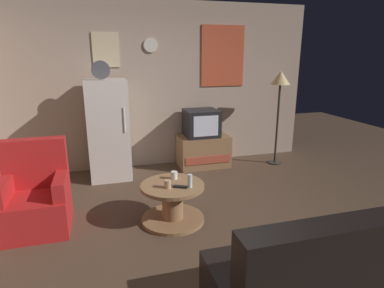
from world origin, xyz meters
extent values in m
plane|color=#4C3828|center=(0.00, 0.00, 0.00)|extent=(12.00, 12.00, 0.00)
cube|color=tan|center=(0.00, 2.45, 1.34)|extent=(5.20, 0.10, 2.68)
cube|color=#C64C2D|center=(1.09, 2.39, 1.82)|extent=(0.76, 0.02, 1.00)
cube|color=beige|center=(-0.82, 2.39, 1.92)|extent=(0.40, 0.02, 0.52)
cylinder|color=silver|center=(-0.13, 2.39, 1.99)|extent=(0.22, 0.03, 0.22)
cube|color=silver|center=(-0.88, 2.00, 0.75)|extent=(0.60, 0.60, 1.50)
cylinder|color=silver|center=(-0.66, 1.70, 0.95)|extent=(0.02, 0.02, 0.36)
cylinder|color=#4C4C51|center=(-0.93, 1.92, 1.64)|extent=(0.26, 0.04, 0.26)
cube|color=#8E6642|center=(0.66, 2.09, 0.27)|extent=(0.84, 0.52, 0.53)
cube|color=#AD4733|center=(0.66, 1.83, 0.19)|extent=(0.76, 0.01, 0.13)
cube|color=black|center=(0.62, 2.09, 0.75)|extent=(0.54, 0.50, 0.44)
cube|color=silver|center=(0.62, 1.84, 0.75)|extent=(0.41, 0.01, 0.33)
cylinder|color=#332D28|center=(1.92, 1.88, 0.01)|extent=(0.24, 0.24, 0.02)
cylinder|color=#332D28|center=(1.92, 1.88, 0.70)|extent=(0.04, 0.04, 1.40)
cone|color=#F2D18C|center=(1.92, 1.88, 1.48)|extent=(0.32, 0.32, 0.22)
cylinder|color=#8E6642|center=(-0.26, 0.38, 0.02)|extent=(0.72, 0.72, 0.04)
cylinder|color=#8E6642|center=(-0.26, 0.38, 0.22)|extent=(0.24, 0.24, 0.41)
cylinder|color=#8E6642|center=(-0.26, 0.38, 0.43)|extent=(0.72, 0.72, 0.04)
cylinder|color=silver|center=(-0.09, 0.24, 0.52)|extent=(0.05, 0.05, 0.15)
cylinder|color=silver|center=(-0.20, 0.54, 0.49)|extent=(0.08, 0.08, 0.09)
cylinder|color=tan|center=(-0.33, 0.30, 0.49)|extent=(0.08, 0.08, 0.09)
cube|color=black|center=(-0.20, 0.26, 0.46)|extent=(0.15, 0.11, 0.02)
cube|color=red|center=(-1.72, 0.60, 0.20)|extent=(0.68, 0.68, 0.40)
cube|color=red|center=(-1.72, 0.86, 0.68)|extent=(0.68, 0.16, 0.56)
cube|color=red|center=(-2.00, 0.60, 0.50)|extent=(0.12, 0.60, 0.20)
cube|color=red|center=(-1.44, 0.60, 0.50)|extent=(0.12, 0.60, 0.20)
cube|color=black|center=(0.53, -1.24, 0.20)|extent=(1.70, 0.80, 0.40)
cube|color=black|center=(0.53, -1.54, 0.66)|extent=(1.70, 0.20, 0.52)
camera|label=1|loc=(-0.97, -2.92, 1.87)|focal=30.28mm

